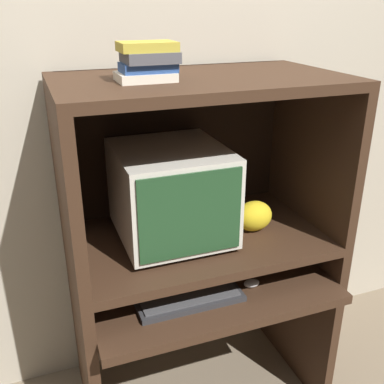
% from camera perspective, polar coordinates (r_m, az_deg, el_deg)
% --- Properties ---
extents(wall_back, '(6.00, 0.06, 2.60)m').
position_cam_1_polar(wall_back, '(1.95, -2.86, 12.18)').
color(wall_back, '#B2A893').
rests_on(wall_back, ground_plane).
extents(desk_base, '(1.02, 0.68, 0.65)m').
position_cam_1_polar(desk_base, '(1.98, 1.51, -16.41)').
color(desk_base, '#382316').
rests_on(desk_base, ground_plane).
extents(desk_monitor_shelf, '(1.02, 0.60, 0.16)m').
position_cam_1_polar(desk_monitor_shelf, '(1.81, 0.97, -6.35)').
color(desk_monitor_shelf, '#382316').
rests_on(desk_monitor_shelf, desk_base).
extents(hutch_upper, '(1.02, 0.60, 0.62)m').
position_cam_1_polar(hutch_upper, '(1.67, 0.63, 7.69)').
color(hutch_upper, '#382316').
rests_on(hutch_upper, desk_monitor_shelf).
extents(crt_monitor, '(0.40, 0.45, 0.36)m').
position_cam_1_polar(crt_monitor, '(1.70, -2.68, -0.06)').
color(crt_monitor, beige).
rests_on(crt_monitor, desk_monitor_shelf).
extents(keyboard, '(0.39, 0.15, 0.03)m').
position_cam_1_polar(keyboard, '(1.69, -0.36, -13.30)').
color(keyboard, '#2D2D30').
rests_on(keyboard, desk_base).
extents(mouse, '(0.06, 0.04, 0.03)m').
position_cam_1_polar(mouse, '(1.78, 7.57, -11.40)').
color(mouse, '#B7B7B7').
rests_on(mouse, desk_base).
extents(snack_bag, '(0.15, 0.11, 0.12)m').
position_cam_1_polar(snack_bag, '(1.82, 7.86, -3.03)').
color(snack_bag, gold).
rests_on(snack_bag, desk_monitor_shelf).
extents(book_stack, '(0.19, 0.15, 0.12)m').
position_cam_1_polar(book_stack, '(1.50, -5.67, 16.14)').
color(book_stack, beige).
rests_on(book_stack, hutch_upper).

